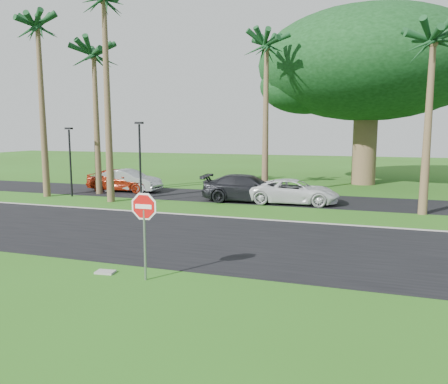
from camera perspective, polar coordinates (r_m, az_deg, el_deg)
name	(u,v)px	position (r m, az deg, el deg)	size (l,w,h in m)	color
ground	(174,251)	(15.49, -6.50, -7.62)	(120.00, 120.00, 0.00)	#2B5816
road	(196,237)	(17.26, -3.71, -5.90)	(120.00, 8.00, 0.02)	black
parking_strip	(259,198)	(27.09, 4.62, -0.79)	(120.00, 5.00, 0.02)	black
curb	(227,217)	(20.97, 0.44, -3.32)	(120.00, 0.12, 0.06)	gray
stop_sign_near	(144,218)	(12.25, -10.38, -3.36)	(1.05, 0.07, 2.62)	gray
palm_left_far	(38,31)	(30.25, -23.16, 18.82)	(5.00, 5.00, 11.50)	brown
palm_left_mid	(94,58)	(30.06, -16.64, 16.37)	(5.00, 5.00, 10.00)	brown
palm_left_near	(104,4)	(27.15, -15.43, 22.59)	(5.00, 5.00, 12.50)	brown
palm_center	(267,49)	(28.67, 5.59, 18.07)	(5.00, 5.00, 10.50)	brown
palm_right_near	(433,45)	(24.01, 25.66, 16.94)	(5.00, 5.00, 9.50)	brown
canopy_tree	(368,66)	(35.84, 18.31, 15.34)	(16.50, 16.50, 13.12)	brown
streetlight_left	(70,157)	(29.14, -19.45, 4.32)	(0.45, 0.25, 4.34)	black
streetlight_right	(140,157)	(25.26, -10.91, 4.48)	(0.45, 0.25, 4.64)	black
car_silver	(129,181)	(30.48, -12.36, 1.43)	(1.58, 4.52, 1.49)	#A6A9AD
car_red	(122,180)	(30.77, -13.24, 1.58)	(1.90, 4.71, 1.61)	maroon
car_dark	(248,188)	(25.62, 3.15, 0.47)	(2.20, 5.40, 1.57)	black
car_minivan	(295,192)	(25.16, 9.20, 0.03)	(2.31, 5.01, 1.39)	silver
utility_slab	(105,272)	(13.53, -15.24, -10.05)	(0.55, 0.35, 0.06)	gray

